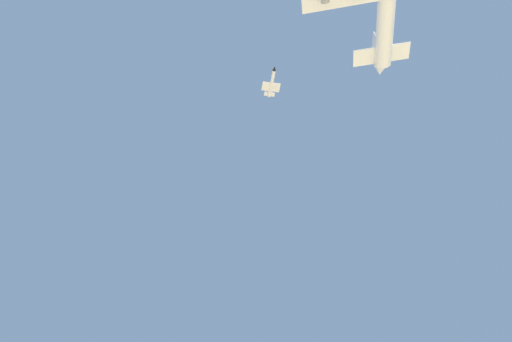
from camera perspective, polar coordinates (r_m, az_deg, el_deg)
chase_jet_right_wing at (r=165.18m, az=2.46°, el=13.56°), size 9.47×14.92×4.00m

